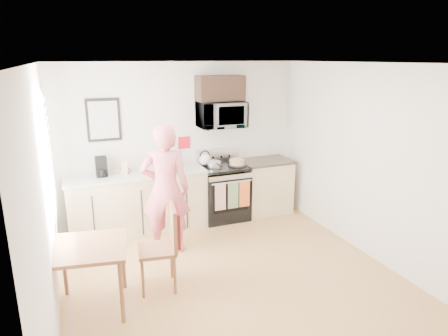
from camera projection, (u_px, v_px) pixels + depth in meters
name	position (u px, v px, depth m)	size (l,w,h in m)	color
floor	(236.00, 283.00, 4.87)	(4.60, 4.60, 0.00)	#A68140
back_wall	(181.00, 143.00, 6.58)	(4.00, 0.04, 2.60)	white
front_wall	(385.00, 285.00, 2.47)	(4.00, 0.04, 2.60)	white
left_wall	(45.00, 205.00, 3.81)	(0.04, 4.60, 2.60)	white
right_wall	(376.00, 164.00, 5.25)	(0.04, 4.60, 2.60)	white
ceiling	(238.00, 63.00, 4.18)	(4.00, 4.60, 0.04)	white
window	(48.00, 160.00, 4.47)	(0.06, 1.40, 1.50)	white
cabinet_left	(138.00, 203.00, 6.26)	(2.10, 0.60, 0.90)	#CAB382
countertop_left	(137.00, 175.00, 6.13)	(2.14, 0.64, 0.04)	beige
cabinet_right	(265.00, 187.00, 7.06)	(0.84, 0.60, 0.90)	#CAB382
countertop_right	(266.00, 161.00, 6.93)	(0.88, 0.64, 0.04)	black
range	(224.00, 193.00, 6.75)	(0.76, 0.70, 1.16)	black
microwave	(221.00, 115.00, 6.49)	(0.76, 0.51, 0.42)	silver
upper_cabinet	(220.00, 88.00, 6.42)	(0.76, 0.35, 0.40)	black
wall_art	(104.00, 120.00, 6.01)	(0.50, 0.04, 0.65)	black
wall_trivet	(184.00, 143.00, 6.59)	(0.20, 0.02, 0.20)	#B50F1D
person	(165.00, 189.00, 5.47)	(0.67, 0.44, 1.83)	#BF344D
dining_table	(89.00, 253.00, 4.22)	(0.80, 0.80, 0.74)	brown
chair	(169.00, 236.00, 4.64)	(0.53, 0.49, 1.01)	brown
knife_block	(168.00, 161.00, 6.36)	(0.11, 0.15, 0.24)	brown
utensil_crock	(163.00, 158.00, 6.45)	(0.12, 0.12, 0.37)	#B50F1D
fruit_bowl	(124.00, 170.00, 6.14)	(0.28, 0.28, 0.11)	white
milk_carton	(124.00, 168.00, 6.03)	(0.08, 0.08, 0.22)	tan
coffee_maker	(101.00, 167.00, 5.95)	(0.17, 0.25, 0.29)	black
bread_bag	(168.00, 171.00, 6.08)	(0.28, 0.13, 0.10)	tan
cake	(237.00, 163.00, 6.62)	(0.31, 0.31, 0.10)	black
kettle	(205.00, 159.00, 6.61)	(0.20, 0.20, 0.25)	white
pot	(214.00, 165.00, 6.47)	(0.22, 0.37, 0.11)	silver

